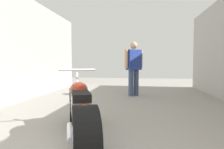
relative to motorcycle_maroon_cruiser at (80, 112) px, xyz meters
name	(u,v)px	position (x,y,z in m)	size (l,w,h in m)	color
ground_plane	(121,106)	(0.35, 2.18, -0.39)	(18.28, 18.28, 0.00)	gray
garage_partition_left	(14,46)	(-2.45, 2.18, 1.10)	(0.08, 8.38, 2.97)	#A3A099
motorcycle_maroon_cruiser	(80,112)	(0.00, 0.00, 0.00)	(1.01, 1.98, 0.95)	black
mechanic_in_blue	(134,65)	(0.60, 3.75, 0.59)	(0.61, 0.52, 1.74)	#384766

